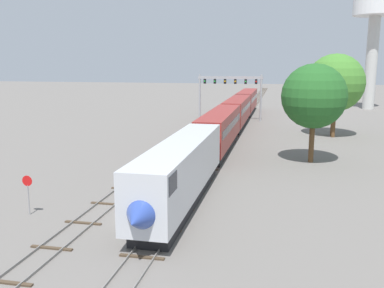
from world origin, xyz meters
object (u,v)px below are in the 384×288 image
(stop_sign, at_px, (28,189))
(trackside_tree_right, at_px, (335,93))
(signal_gantry, at_px, (230,87))
(passenger_train, at_px, (230,119))
(water_tower, at_px, (375,14))
(trackside_tree_left, at_px, (335,83))
(trackside_tree_mid, at_px, (314,96))

(stop_sign, bearing_deg, trackside_tree_right, 56.90)
(signal_gantry, bearing_deg, passenger_train, -82.70)
(passenger_train, distance_m, water_tower, 55.50)
(passenger_train, bearing_deg, trackside_tree_left, 13.83)
(trackside_tree_left, height_order, trackside_tree_right, trackside_tree_left)
(signal_gantry, xyz_separation_m, trackside_tree_right, (17.01, -15.08, 0.03))
(water_tower, xyz_separation_m, trackside_tree_left, (-12.48, -40.82, -13.80))
(trackside_tree_left, bearing_deg, water_tower, 73.00)
(passenger_train, relative_size, trackside_tree_mid, 7.66)
(trackside_tree_mid, bearing_deg, stop_sign, -134.57)
(passenger_train, bearing_deg, water_tower, 58.49)
(passenger_train, distance_m, signal_gantry, 18.10)
(signal_gantry, bearing_deg, stop_sign, -98.31)
(trackside_tree_mid, bearing_deg, passenger_train, 125.93)
(passenger_train, relative_size, stop_sign, 28.28)
(stop_sign, height_order, trackside_tree_right, trackside_tree_right)
(stop_sign, bearing_deg, trackside_tree_mid, 45.43)
(passenger_train, xyz_separation_m, trackside_tree_right, (14.76, 2.49, 3.75))
(stop_sign, relative_size, trackside_tree_mid, 0.27)
(signal_gantry, relative_size, stop_sign, 4.20)
(signal_gantry, xyz_separation_m, water_tower, (29.51, 26.89, 15.28))
(passenger_train, xyz_separation_m, trackside_tree_mid, (10.59, -14.61, 4.56))
(stop_sign, relative_size, trackside_tree_left, 0.24)
(passenger_train, bearing_deg, stop_sign, -105.73)
(trackside_tree_left, bearing_deg, signal_gantry, 140.70)
(passenger_train, height_order, stop_sign, passenger_train)
(water_tower, height_order, trackside_tree_right, water_tower)
(signal_gantry, distance_m, trackside_tree_mid, 34.65)
(passenger_train, bearing_deg, signal_gantry, 97.30)
(water_tower, height_order, stop_sign, water_tower)
(passenger_train, height_order, trackside_tree_right, trackside_tree_right)
(trackside_tree_mid, relative_size, trackside_tree_right, 1.17)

